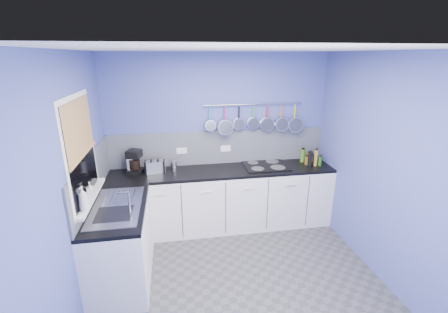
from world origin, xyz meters
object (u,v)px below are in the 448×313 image
object	(u,v)px
canister	(174,166)
paper_towel	(131,164)
soap_bottle_b	(90,190)
toaster	(155,167)
soap_bottle_a	(83,199)
coffee_maker	(135,162)
hob	(265,165)

from	to	relation	value
canister	paper_towel	bearing A→B (deg)	-177.22
soap_bottle_b	toaster	xyz separation A→B (m)	(0.60, 1.02, -0.15)
soap_bottle_a	toaster	xyz separation A→B (m)	(0.60, 1.29, -0.19)
coffee_maker	canister	bearing A→B (deg)	24.37
coffee_maker	toaster	distance (m)	0.28
coffee_maker	canister	world-z (taller)	coffee_maker
soap_bottle_b	coffee_maker	distance (m)	1.07
canister	hob	xyz separation A→B (m)	(1.33, -0.05, -0.06)
soap_bottle_b	hob	size ratio (longest dim) A/B	0.27
toaster	canister	distance (m)	0.27
toaster	hob	xyz separation A→B (m)	(1.59, -0.01, -0.08)
coffee_maker	toaster	world-z (taller)	coffee_maker
paper_towel	canister	size ratio (longest dim) A/B	2.11
soap_bottle_a	toaster	distance (m)	1.43
paper_towel	coffee_maker	size ratio (longest dim) A/B	0.80
paper_towel	hob	world-z (taller)	paper_towel
paper_towel	coffee_maker	distance (m)	0.06
hob	toaster	bearing A→B (deg)	179.72
soap_bottle_a	coffee_maker	xyz separation A→B (m)	(0.33, 1.28, -0.10)
paper_towel	toaster	bearing A→B (deg)	-3.21
coffee_maker	hob	size ratio (longest dim) A/B	0.53
coffee_maker	paper_towel	bearing A→B (deg)	178.23
paper_towel	canister	distance (m)	0.58
canister	hob	distance (m)	1.33
soap_bottle_a	soap_bottle_b	xyz separation A→B (m)	(0.00, 0.27, -0.03)
toaster	canister	world-z (taller)	toaster
coffee_maker	toaster	size ratio (longest dim) A/B	1.29
toaster	hob	bearing A→B (deg)	-14.90
coffee_maker	hob	distance (m)	1.86
soap_bottle_b	canister	xyz separation A→B (m)	(0.86, 1.07, -0.17)
coffee_maker	hob	world-z (taller)	coffee_maker
toaster	paper_towel	bearing A→B (deg)	162.17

